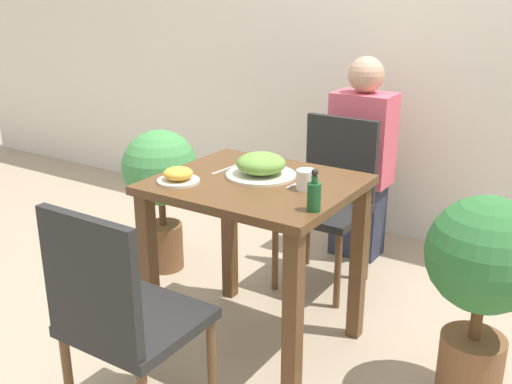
{
  "coord_description": "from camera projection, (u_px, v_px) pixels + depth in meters",
  "views": [
    {
      "loc": [
        1.27,
        -1.97,
        1.54
      ],
      "look_at": [
        0.0,
        0.0,
        0.72
      ],
      "focal_mm": 42.0,
      "sensor_mm": 36.0,
      "label": 1
    }
  ],
  "objects": [
    {
      "name": "spoon_utensil",
      "position": [
        298.0,
        183.0,
        2.43
      ],
      "size": [
        0.02,
        0.16,
        0.0
      ],
      "rotation": [
        0.0,
        0.0,
        1.51
      ],
      "color": "silver",
      "rests_on": "dining_table"
    },
    {
      "name": "fork_utensil",
      "position": [
        227.0,
        169.0,
        2.61
      ],
      "size": [
        0.02,
        0.19,
        0.0
      ],
      "rotation": [
        0.0,
        0.0,
        1.49
      ],
      "color": "silver",
      "rests_on": "dining_table"
    },
    {
      "name": "drink_cup",
      "position": [
        306.0,
        180.0,
        2.35
      ],
      "size": [
        0.08,
        0.08,
        0.08
      ],
      "color": "silver",
      "rests_on": "dining_table"
    },
    {
      "name": "ground_plane",
      "position": [
        256.0,
        342.0,
        2.72
      ],
      "size": [
        16.0,
        16.0,
        0.0
      ],
      "primitive_type": "plane",
      "color": "tan"
    },
    {
      "name": "potted_plant_left",
      "position": [
        161.0,
        180.0,
        3.27
      ],
      "size": [
        0.41,
        0.41,
        0.8
      ],
      "color": "brown",
      "rests_on": "ground_plane"
    },
    {
      "name": "chair_near",
      "position": [
        120.0,
        314.0,
        2.0
      ],
      "size": [
        0.42,
        0.42,
        0.88
      ],
      "rotation": [
        0.0,
        0.0,
        3.14
      ],
      "color": "black",
      "rests_on": "ground_plane"
    },
    {
      "name": "dining_table",
      "position": [
        256.0,
        215.0,
        2.52
      ],
      "size": [
        0.8,
        0.69,
        0.77
      ],
      "color": "brown",
      "rests_on": "ground_plane"
    },
    {
      "name": "chair_far",
      "position": [
        330.0,
        193.0,
        3.15
      ],
      "size": [
        0.42,
        0.42,
        0.88
      ],
      "color": "black",
      "rests_on": "ground_plane"
    },
    {
      "name": "person_figure",
      "position": [
        361.0,
        160.0,
        3.43
      ],
      "size": [
        0.34,
        0.22,
        1.17
      ],
      "color": "#2D3347",
      "rests_on": "ground_plane"
    },
    {
      "name": "side_plate",
      "position": [
        178.0,
        176.0,
        2.44
      ],
      "size": [
        0.17,
        0.17,
        0.06
      ],
      "color": "beige",
      "rests_on": "dining_table"
    },
    {
      "name": "wall_back",
      "position": [
        398.0,
        27.0,
        3.53
      ],
      "size": [
        8.0,
        0.05,
        2.6
      ],
      "color": "silver",
      "rests_on": "ground_plane"
    },
    {
      "name": "sauce_bottle",
      "position": [
        314.0,
        195.0,
        2.12
      ],
      "size": [
        0.05,
        0.05,
        0.16
      ],
      "color": "#194C23",
      "rests_on": "dining_table"
    },
    {
      "name": "food_plate",
      "position": [
        261.0,
        166.0,
        2.51
      ],
      "size": [
        0.3,
        0.3,
        0.1
      ],
      "color": "beige",
      "rests_on": "dining_table"
    },
    {
      "name": "potted_plant_right",
      "position": [
        483.0,
        276.0,
        2.16
      ],
      "size": [
        0.43,
        0.43,
        0.84
      ],
      "color": "brown",
      "rests_on": "ground_plane"
    }
  ]
}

